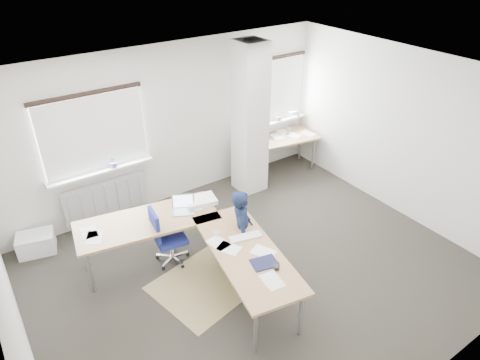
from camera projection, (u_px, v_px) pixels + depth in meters
ground at (255, 270)px, 6.26m from camera, size 6.00×6.00×0.00m
room_shell at (248, 149)px, 5.78m from camera, size 6.04×5.04×2.82m
floor_mat at (208, 283)px, 6.03m from camera, size 1.62×1.45×0.01m
white_crate at (36, 243)px, 6.55m from camera, size 0.61×0.49×0.32m
desk_main at (197, 236)px, 5.85m from camera, size 2.40×2.98×0.96m
desk_side at (282, 139)px, 8.54m from camera, size 1.50×0.93×1.22m
task_chair at (169, 247)px, 6.30m from camera, size 0.52×0.52×0.96m
person at (242, 230)px, 6.03m from camera, size 0.51×0.56×1.29m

